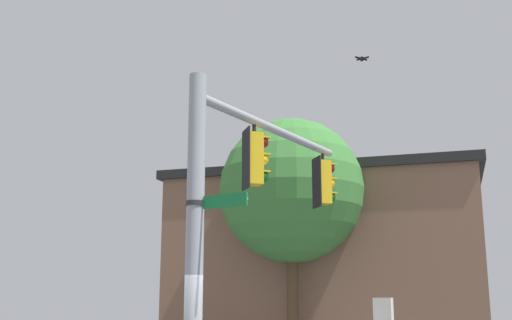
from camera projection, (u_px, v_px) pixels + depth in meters
signal_pole at (195, 244)px, 10.63m from camera, size 0.31×0.31×6.03m
mast_arm at (274, 129)px, 13.39m from camera, size 3.70×4.08×0.18m
traffic_light_nearest_pole at (255, 159)px, 12.58m from camera, size 0.54×0.49×1.31m
traffic_light_mid_inner at (324, 182)px, 15.13m from camera, size 0.54×0.49×1.31m
street_name_sign at (207, 202)px, 10.66m from camera, size 0.97×0.90×0.22m
bird_flying at (362, 59)px, 15.69m from camera, size 0.30×0.35×0.11m
storefront_building at (330, 267)px, 21.96m from camera, size 11.18×12.21×6.32m
tree_by_storefront at (291, 191)px, 19.17m from camera, size 4.40×4.40×7.53m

